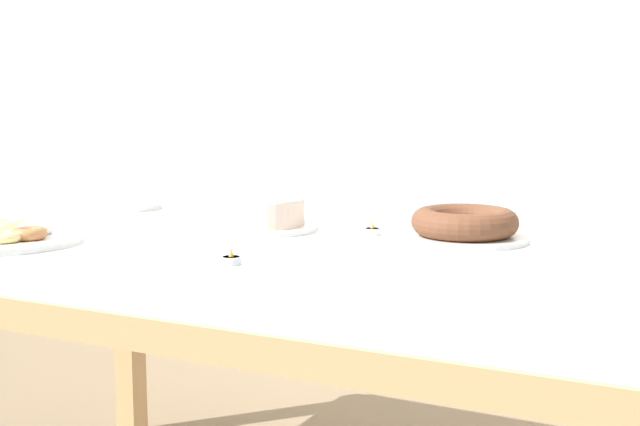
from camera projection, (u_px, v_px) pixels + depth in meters
wall_back at (520, 38)px, 3.43m from camera, size 8.00×0.10×2.60m
dining_table at (305, 282)px, 1.96m from camera, size 1.90×1.08×0.77m
cake_chocolate_round at (265, 215)px, 2.18m from camera, size 0.26×0.26×0.08m
cake_golden_bundt at (465, 225)px, 2.03m from camera, size 0.29×0.29×0.07m
pastry_platter at (1, 236)px, 2.00m from camera, size 0.36×0.36×0.04m
plate_stack at (126, 199)px, 2.57m from camera, size 0.21×0.21×0.05m
tealight_centre at (231, 259)px, 1.75m from camera, size 0.04×0.04×0.04m
tealight_near_front at (237, 206)px, 2.54m from camera, size 0.04×0.04×0.04m
tealight_near_cakes at (243, 211)px, 2.43m from camera, size 0.04×0.04×0.04m
tealight_left_edge at (372, 231)px, 2.11m from camera, size 0.04×0.04×0.04m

